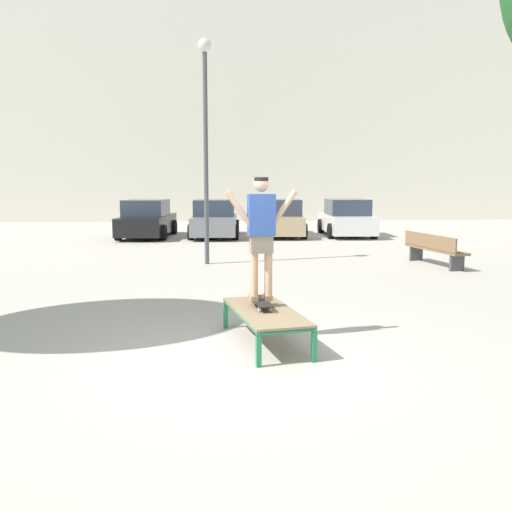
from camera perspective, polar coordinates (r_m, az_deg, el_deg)
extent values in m
plane|color=#B2AA9E|center=(7.02, -1.53, -10.46)|extent=(120.00, 120.00, 0.00)
cube|color=silver|center=(33.65, -3.19, 15.52)|extent=(34.14, 4.00, 13.68)
cube|color=#237A4C|center=(8.36, -3.14, -6.14)|extent=(0.07, 0.07, 0.38)
cube|color=#237A4C|center=(8.53, 1.49, -5.86)|extent=(0.07, 0.07, 0.38)
cube|color=#237A4C|center=(6.64, 0.27, -9.78)|extent=(0.07, 0.07, 0.38)
cube|color=#237A4C|center=(6.85, 5.99, -9.27)|extent=(0.07, 0.07, 0.38)
cylinder|color=#237A4C|center=(7.44, -1.65, -6.16)|extent=(0.40, 1.88, 0.05)
cylinder|color=#237A4C|center=(7.63, 3.49, -5.82)|extent=(0.40, 1.88, 0.05)
cylinder|color=#237A4C|center=(8.39, -0.80, -4.58)|extent=(0.76, 0.19, 0.05)
cylinder|color=#237A4C|center=(6.68, 3.19, -7.77)|extent=(0.76, 0.19, 0.05)
cube|color=#847051|center=(7.52, 0.96, -5.70)|extent=(1.09, 2.01, 0.03)
cube|color=black|center=(7.69, 0.54, -4.65)|extent=(0.27, 0.81, 0.02)
cylinder|color=silver|center=(7.96, -0.36, -4.64)|extent=(0.03, 0.06, 0.06)
cylinder|color=silver|center=(7.98, 0.71, -4.60)|extent=(0.03, 0.06, 0.06)
cylinder|color=silver|center=(7.42, 0.35, -5.54)|extent=(0.03, 0.06, 0.06)
cylinder|color=silver|center=(7.44, 1.49, -5.50)|extent=(0.03, 0.06, 0.06)
cylinder|color=tan|center=(7.59, -0.20, -1.59)|extent=(0.11, 0.11, 0.82)
cube|color=#99704C|center=(7.71, -0.26, -4.28)|extent=(0.12, 0.25, 0.07)
cylinder|color=tan|center=(7.63, 1.28, -1.55)|extent=(0.11, 0.11, 0.82)
cube|color=#99704C|center=(7.74, 1.20, -4.23)|extent=(0.12, 0.25, 0.07)
cube|color=#756B5B|center=(7.56, 0.55, 1.23)|extent=(0.32, 0.23, 0.24)
cube|color=#2D4C99|center=(7.53, 0.55, 4.26)|extent=(0.38, 0.25, 0.56)
cylinder|color=tan|center=(7.47, -1.72, 4.82)|extent=(0.40, 0.11, 0.52)
cylinder|color=tan|center=(7.58, 2.79, 4.86)|extent=(0.40, 0.11, 0.52)
sphere|color=tan|center=(7.51, 0.55, 7.38)|extent=(0.20, 0.20, 0.20)
cylinder|color=black|center=(7.51, 0.55, 7.91)|extent=(0.19, 0.19, 0.05)
cube|color=black|center=(22.63, -11.10, 3.21)|extent=(2.08, 4.34, 0.70)
cube|color=#2D3847|center=(22.44, -11.22, 4.89)|extent=(1.75, 2.23, 0.64)
cylinder|color=black|center=(24.09, -12.45, 2.93)|extent=(0.27, 0.62, 0.60)
cylinder|color=black|center=(23.77, -8.45, 2.96)|extent=(0.27, 0.62, 0.60)
cylinder|color=black|center=(21.57, -13.99, 2.36)|extent=(0.27, 0.62, 0.60)
cylinder|color=black|center=(21.21, -9.53, 2.40)|extent=(0.27, 0.62, 0.60)
cube|color=slate|center=(22.42, -4.24, 3.29)|extent=(1.95, 4.29, 0.70)
cube|color=#2D3847|center=(22.23, -4.28, 4.98)|extent=(1.68, 2.19, 0.64)
cylinder|color=black|center=(23.79, -6.13, 3.01)|extent=(0.26, 0.61, 0.60)
cylinder|color=black|center=(23.71, -2.02, 3.03)|extent=(0.26, 0.61, 0.60)
cylinder|color=black|center=(21.20, -6.70, 2.45)|extent=(0.26, 0.61, 0.60)
cylinder|color=black|center=(21.11, -2.10, 2.47)|extent=(0.26, 0.61, 0.60)
cube|color=tan|center=(22.77, 2.57, 3.37)|extent=(2.05, 4.33, 0.70)
cube|color=#2D3847|center=(22.58, 2.60, 5.04)|extent=(1.73, 2.23, 0.64)
cylinder|color=black|center=(24.06, 0.41, 3.10)|extent=(0.27, 0.62, 0.60)
cylinder|color=black|center=(24.13, 4.46, 3.09)|extent=(0.27, 0.62, 0.60)
cylinder|color=black|center=(21.47, 0.45, 2.56)|extent=(0.27, 0.62, 0.60)
cylinder|color=black|center=(21.55, 4.98, 2.55)|extent=(0.27, 0.62, 0.60)
cube|color=silver|center=(23.17, 9.25, 3.35)|extent=(1.91, 4.28, 0.70)
cube|color=#2D3847|center=(22.98, 9.35, 4.99)|extent=(1.66, 2.18, 0.64)
cylinder|color=black|center=(24.32, 6.68, 3.10)|extent=(0.25, 0.61, 0.60)
cylinder|color=black|center=(24.63, 10.60, 3.07)|extent=(0.25, 0.61, 0.60)
cylinder|color=black|center=(21.76, 7.69, 2.56)|extent=(0.25, 0.61, 0.60)
cylinder|color=black|center=(22.10, 12.05, 2.54)|extent=(0.25, 0.61, 0.60)
cube|color=brown|center=(15.31, 17.97, 0.66)|extent=(0.83, 2.44, 0.06)
cube|color=brown|center=(15.18, 17.36, 1.47)|extent=(0.44, 2.37, 0.36)
cube|color=#424247|center=(16.15, 16.12, 0.25)|extent=(0.38, 0.14, 0.40)
cube|color=#424247|center=(14.55, 19.94, -0.68)|extent=(0.38, 0.14, 0.40)
cylinder|color=#4C4C51|center=(14.83, -5.17, 9.77)|extent=(0.12, 0.12, 5.50)
sphere|color=silver|center=(15.22, -5.31, 20.74)|extent=(0.36, 0.36, 0.36)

